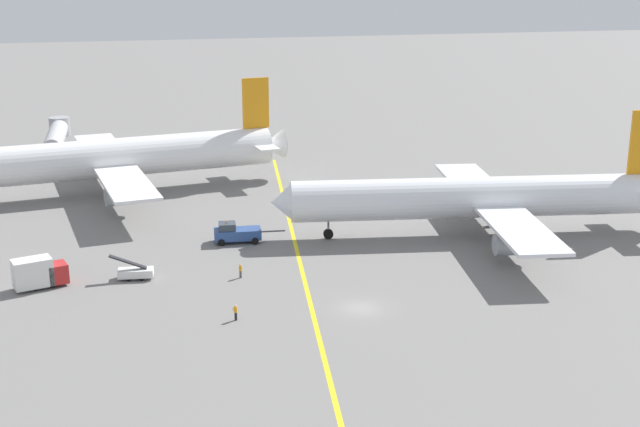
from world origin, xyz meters
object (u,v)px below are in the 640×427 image
at_px(pushback_tug, 236,233).
at_px(ground_crew_ramp_agent_by_cones, 236,312).
at_px(airliner_at_gate_left, 96,160).
at_px(gse_catering_truck_tall, 39,273).
at_px(airliner_being_pushed, 479,198).
at_px(ground_crew_wing_walker_right, 241,270).
at_px(gse_belt_loader_portside, 135,272).
at_px(jet_bridge, 57,135).

distance_m(pushback_tug, ground_crew_ramp_agent_by_cones, 25.12).
bearing_deg(airliner_at_gate_left, ground_crew_ramp_agent_by_cones, -74.43).
height_order(gse_catering_truck_tall, ground_crew_ramp_agent_by_cones, gse_catering_truck_tall).
xyz_separation_m(airliner_being_pushed, ground_crew_wing_walker_right, (-32.99, -9.13, -4.16)).
relative_size(airliner_at_gate_left, pushback_tug, 6.60).
distance_m(airliner_at_gate_left, gse_belt_loader_portside, 38.73).
distance_m(airliner_at_gate_left, ground_crew_ramp_agent_by_cones, 54.57).
height_order(pushback_tug, jet_bridge, jet_bridge).
xyz_separation_m(airliner_being_pushed, ground_crew_ramp_agent_by_cones, (-35.09, -21.05, -4.17)).
relative_size(gse_catering_truck_tall, ground_crew_ramp_agent_by_cones, 3.71).
height_order(ground_crew_ramp_agent_by_cones, ground_crew_wing_walker_right, ground_crew_wing_walker_right).
bearing_deg(pushback_tug, airliner_at_gate_left, 123.03).
xyz_separation_m(ground_crew_ramp_agent_by_cones, jet_bridge, (-22.21, 79.44, 3.52)).
height_order(airliner_at_gate_left, ground_crew_ramp_agent_by_cones, airliner_at_gate_left).
height_order(pushback_tug, gse_belt_loader_portside, gse_belt_loader_portside).
distance_m(airliner_at_gate_left, jet_bridge, 28.14).
bearing_deg(airliner_being_pushed, airliner_at_gate_left, 147.77).
distance_m(ground_crew_ramp_agent_by_cones, ground_crew_wing_walker_right, 12.10).
distance_m(ground_crew_ramp_agent_by_cones, jet_bridge, 82.56).
distance_m(pushback_tug, gse_belt_loader_portside, 16.88).
bearing_deg(ground_crew_ramp_agent_by_cones, gse_belt_loader_portside, 124.55).
distance_m(airliner_being_pushed, jet_bridge, 81.81).
height_order(airliner_being_pushed, ground_crew_wing_walker_right, airliner_being_pushed).
bearing_deg(ground_crew_ramp_agent_by_cones, ground_crew_wing_walker_right, 80.04).
relative_size(airliner_at_gate_left, airliner_being_pushed, 1.13).
bearing_deg(jet_bridge, airliner_at_gate_left, -74.28).
distance_m(gse_catering_truck_tall, ground_crew_ramp_agent_by_cones, 24.59).
distance_m(pushback_tug, ground_crew_wing_walker_right, 13.04).
xyz_separation_m(pushback_tug, ground_crew_ramp_agent_by_cones, (-3.27, -24.90, -0.37)).
bearing_deg(gse_belt_loader_portside, ground_crew_ramp_agent_by_cones, -55.45).
bearing_deg(gse_belt_loader_portside, ground_crew_wing_walker_right, -11.04).
bearing_deg(pushback_tug, jet_bridge, 115.04).
relative_size(airliner_being_pushed, jet_bridge, 2.48).
bearing_deg(ground_crew_ramp_agent_by_cones, jet_bridge, 105.62).
relative_size(airliner_at_gate_left, gse_belt_loader_portside, 12.22).
distance_m(airliner_being_pushed, pushback_tug, 32.27).
height_order(pushback_tug, gse_catering_truck_tall, gse_catering_truck_tall).
bearing_deg(airliner_being_pushed, gse_catering_truck_tall, -172.58).
distance_m(airliner_at_gate_left, gse_catering_truck_tall, 39.15).
distance_m(airliner_being_pushed, gse_belt_loader_portside, 45.60).
relative_size(airliner_being_pushed, gse_belt_loader_portside, 10.82).
xyz_separation_m(gse_catering_truck_tall, ground_crew_ramp_agent_by_cones, (20.31, -13.83, -0.87)).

